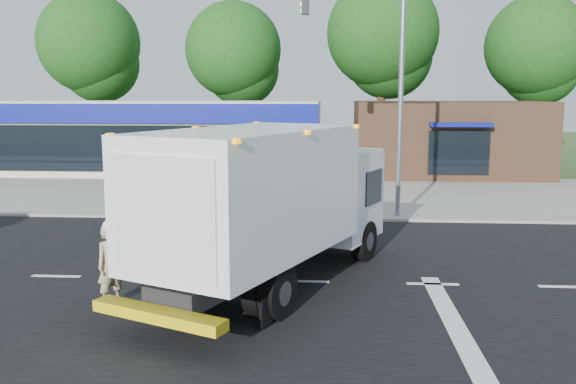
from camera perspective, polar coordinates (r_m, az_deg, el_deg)
name	(u,v)px	position (r m, az deg, el deg)	size (l,w,h in m)	color
ground	(304,282)	(14.50, 1.48, -8.42)	(120.00, 120.00, 0.00)	#385123
road_asphalt	(304,282)	(14.50, 1.48, -8.40)	(60.00, 14.00, 0.02)	black
sidewalk	(313,213)	(22.44, 2.38, -1.95)	(60.00, 2.40, 0.12)	gray
parking_apron	(317,190)	(28.16, 2.70, 0.21)	(60.00, 9.00, 0.02)	gray
lane_markings	(364,302)	(13.22, 7.17, -10.16)	(55.20, 7.00, 0.01)	silver
ems_box_truck	(271,196)	(13.66, -1.63, -0.36)	(5.72, 8.61, 3.68)	black
emergency_worker	(111,264)	(13.22, -16.22, -6.46)	(0.73, 0.74, 1.84)	tan
retail_strip_mall	(159,137)	(35.16, -11.94, 5.09)	(18.00, 6.20, 4.00)	beige
brown_storefront	(448,138)	(34.48, 14.71, 4.89)	(10.00, 6.70, 4.00)	#382316
traffic_signal_pole	(382,78)	(21.50, 8.81, 10.50)	(3.51, 0.25, 8.00)	gray
background_trees	(310,49)	(42.11, 2.03, 13.22)	(36.77, 7.39, 12.10)	#332114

